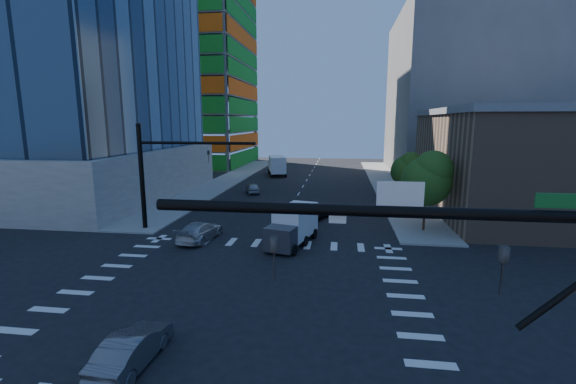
# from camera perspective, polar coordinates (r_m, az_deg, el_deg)

# --- Properties ---
(ground) EXTENTS (160.00, 160.00, 0.00)m
(ground) POSITION_cam_1_polar(r_m,az_deg,el_deg) (21.89, -7.30, -14.82)
(ground) COLOR black
(ground) RESTS_ON ground
(road_markings) EXTENTS (20.00, 20.00, 0.01)m
(road_markings) POSITION_cam_1_polar(r_m,az_deg,el_deg) (21.89, -7.30, -14.81)
(road_markings) COLOR silver
(road_markings) RESTS_ON ground
(sidewalk_ne) EXTENTS (5.00, 60.00, 0.15)m
(sidewalk_ne) POSITION_cam_1_polar(r_m,az_deg,el_deg) (60.23, 14.55, 1.26)
(sidewalk_ne) COLOR gray
(sidewalk_ne) RESTS_ON ground
(sidewalk_nw) EXTENTS (5.00, 60.00, 0.15)m
(sidewalk_nw) POSITION_cam_1_polar(r_m,az_deg,el_deg) (62.41, -8.89, 1.78)
(sidewalk_nw) COLOR gray
(sidewalk_nw) RESTS_ON ground
(construction_building) EXTENTS (25.16, 34.50, 70.60)m
(construction_building) POSITION_cam_1_polar(r_m,az_deg,el_deg) (88.72, -14.90, 20.01)
(construction_building) COLOR slate
(construction_building) RESTS_ON ground
(commercial_building) EXTENTS (20.50, 22.50, 10.60)m
(commercial_building) POSITION_cam_1_polar(r_m,az_deg,el_deg) (45.73, 33.32, 3.70)
(commercial_building) COLOR #8C6B51
(commercial_building) RESTS_ON ground
(bg_building_ne) EXTENTS (24.00, 30.00, 28.00)m
(bg_building_ne) POSITION_cam_1_polar(r_m,az_deg,el_deg) (77.34, 24.73, 12.96)
(bg_building_ne) COLOR slate
(bg_building_ne) RESTS_ON ground
(signal_mast_nw) EXTENTS (10.20, 0.40, 9.00)m
(signal_mast_nw) POSITION_cam_1_polar(r_m,az_deg,el_deg) (34.43, -18.73, 3.51)
(signal_mast_nw) COLOR black
(signal_mast_nw) RESTS_ON sidewalk_nw
(tree_south) EXTENTS (4.16, 4.16, 6.82)m
(tree_south) POSITION_cam_1_polar(r_m,az_deg,el_deg) (34.10, 20.10, 2.00)
(tree_south) COLOR #382316
(tree_south) RESTS_ON sidewalk_ne
(tree_north) EXTENTS (3.54, 3.52, 5.78)m
(tree_north) POSITION_cam_1_polar(r_m,az_deg,el_deg) (45.94, 17.30, 3.29)
(tree_north) COLOR #382316
(tree_north) RESTS_ON sidewalk_ne
(car_nb_far) EXTENTS (4.23, 5.79, 1.46)m
(car_nb_far) POSITION_cam_1_polar(r_m,az_deg,el_deg) (36.79, 3.24, -3.08)
(car_nb_far) COLOR black
(car_nb_far) RESTS_ON ground
(car_sb_near) EXTENTS (2.70, 5.25, 1.46)m
(car_sb_near) POSITION_cam_1_polar(r_m,az_deg,el_deg) (31.50, -12.89, -5.66)
(car_sb_near) COLOR silver
(car_sb_near) RESTS_ON ground
(car_sb_mid) EXTENTS (2.74, 4.19, 1.33)m
(car_sb_mid) POSITION_cam_1_polar(r_m,az_deg,el_deg) (50.86, -5.24, 0.58)
(car_sb_mid) COLOR #A0A2A7
(car_sb_mid) RESTS_ON ground
(car_sb_cross) EXTENTS (1.56, 4.16, 1.36)m
(car_sb_cross) POSITION_cam_1_polar(r_m,az_deg,el_deg) (17.10, -22.08, -20.69)
(car_sb_cross) COLOR #57585D
(car_sb_cross) RESTS_ON ground
(box_truck_near) EXTENTS (3.63, 5.83, 2.84)m
(box_truck_near) POSITION_cam_1_polar(r_m,az_deg,el_deg) (29.26, 0.55, -5.54)
(box_truck_near) COLOR black
(box_truck_near) RESTS_ON ground
(box_truck_far) EXTENTS (4.31, 6.97, 3.40)m
(box_truck_far) POSITION_cam_1_polar(r_m,az_deg,el_deg) (67.51, -1.67, 3.77)
(box_truck_far) COLOR black
(box_truck_far) RESTS_ON ground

